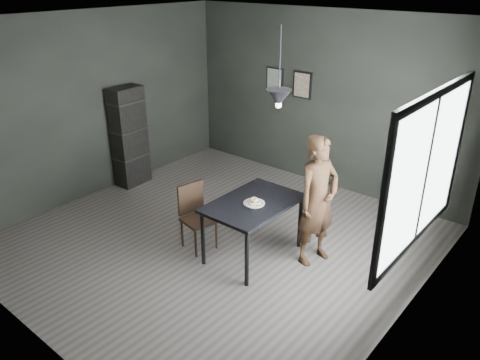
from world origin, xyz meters
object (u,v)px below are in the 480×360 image
Objects in this scene: white_plate at (254,204)px; pendant_lamp at (279,98)px; cafe_table at (253,208)px; woman at (318,201)px; wood_chair at (195,212)px; shelf_unit at (129,137)px.

pendant_lamp reaches higher than white_plate.
white_plate is at bearing -144.85° from pendant_lamp.
cafe_table is 1.39× the size of pendant_lamp.
cafe_table is 5.22× the size of white_plate.
white_plate is at bearing 141.89° from woman.
woman is at bearing 39.09° from pendant_lamp.
wood_chair is 0.99× the size of pendant_lamp.
white_plate is 0.84m from wood_chair.
shelf_unit reaches higher than wood_chair.
woman is 1.56m from wood_chair.
white_plate is 0.27× the size of pendant_lamp.
wood_chair is 2.34m from shelf_unit.
pendant_lamp is at bearing 143.20° from woman.
wood_chair is (-0.72, -0.29, -0.19)m from cafe_table.
cafe_table is 0.73× the size of shelf_unit.
white_plate is 0.14× the size of shelf_unit.
cafe_table is at bearing -12.74° from shelf_unit.
woman is at bearing 33.09° from cafe_table.
wood_chair is at bearing -22.37° from shelf_unit.
pendant_lamp is (-0.39, -0.32, 1.24)m from woman.
shelf_unit is 3.42m from pendant_lamp.
wood_chair is (-1.36, -0.70, -0.32)m from woman.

